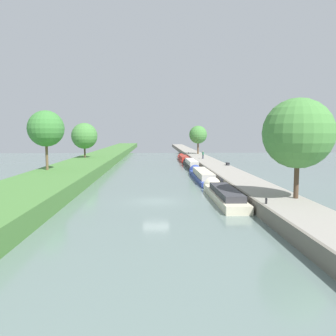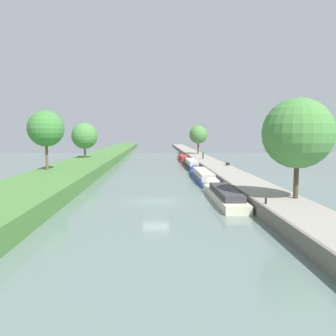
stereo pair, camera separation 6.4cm
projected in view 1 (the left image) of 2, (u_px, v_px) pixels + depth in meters
ground_plane at (156, 201)px, 33.65m from camera, size 160.00×160.00×0.00m
left_grassy_bank at (27, 194)px, 33.11m from camera, size 8.07×260.00×1.61m
right_towpath at (263, 195)px, 33.98m from camera, size 4.37×260.00×1.11m
stone_quay at (239, 195)px, 33.89m from camera, size 0.25×260.00×1.16m
narrowboat_cream at (223, 194)px, 34.62m from camera, size 2.18×13.37×2.07m
narrowboat_blue at (202, 175)px, 49.94m from camera, size 2.13×16.01×2.12m
narrowboat_black at (191, 164)px, 66.59m from camera, size 1.84×15.49×2.06m
narrowboat_red at (183, 158)px, 82.35m from camera, size 1.94×14.67×1.85m
tree_rightbank_near at (298, 133)px, 28.80m from camera, size 5.79×5.79×8.29m
tree_rightbank_midnear at (198, 135)px, 89.63m from camera, size 4.55×4.55×7.18m
tree_leftbank_downstream at (84, 136)px, 69.10m from camera, size 5.08×5.08×6.83m
tree_leftbank_upstream at (46, 129)px, 46.22m from camera, size 4.76×4.76×7.86m
person_walking at (203, 155)px, 73.11m from camera, size 0.34×0.34×1.66m
mooring_bollard_near at (266, 201)px, 27.03m from camera, size 0.16×0.16×0.45m
mooring_bollard_far at (188, 153)px, 89.08m from camera, size 0.16×0.16×0.45m
park_bench at (228, 163)px, 58.74m from camera, size 0.44×1.50×0.47m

